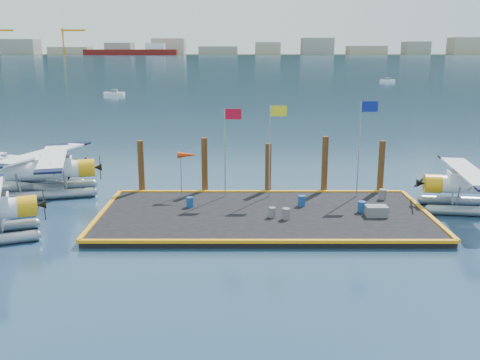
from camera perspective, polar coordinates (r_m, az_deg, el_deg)
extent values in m
plane|color=#19314C|center=(33.17, 2.58, -4.19)|extent=(4000.00, 4000.00, 0.00)
cube|color=black|center=(33.10, 2.58, -3.86)|extent=(20.00, 10.00, 0.40)
cube|color=black|center=(1131.55, 0.15, 13.32)|extent=(3000.00, 500.00, 0.30)
cube|color=#55100C|center=(909.23, -11.56, 13.18)|extent=(150.00, 22.00, 10.00)
cube|color=white|center=(902.21, -9.02, 13.85)|extent=(30.00, 16.00, 12.00)
cylinder|color=orange|center=(973.49, -18.34, 13.86)|extent=(2.40, 2.40, 44.00)
cube|color=black|center=(1435.71, 0.14, 18.23)|extent=(2200.00, 500.00, 240.00)
cone|color=black|center=(1570.70, -13.09, 13.12)|extent=(1400.00, 1400.00, 520.00)
cone|color=black|center=(1582.29, -1.73, 13.46)|extent=(1300.00, 1300.00, 430.00)
cone|color=black|center=(1522.66, 13.78, 13.07)|extent=(1100.00, 1100.00, 360.00)
cone|color=slate|center=(2354.65, 19.18, 12.85)|extent=(1300.00, 1300.00, 560.00)
cylinder|color=#F3A40D|center=(32.16, -21.72, -2.61)|extent=(1.39, 1.49, 1.19)
cube|color=black|center=(32.16, -20.17, -2.47)|extent=(0.90, 2.15, 1.15)
cylinder|color=gray|center=(42.00, -20.14, -0.69)|extent=(6.85, 2.47, 0.67)
cylinder|color=gray|center=(39.63, -20.41, -1.55)|extent=(6.85, 2.47, 0.67)
cylinder|color=white|center=(40.45, -20.13, 0.98)|extent=(5.33, 2.55, 1.23)
cube|color=white|center=(40.32, -19.24, 1.58)|extent=(2.69, 1.83, 1.00)
cube|color=black|center=(40.25, -18.79, 1.92)|extent=(1.81, 1.54, 0.61)
cylinder|color=#F3A40D|center=(40.29, -16.03, 1.24)|extent=(1.42, 1.54, 1.29)
cube|color=black|center=(40.28, -14.69, 1.32)|extent=(0.72, 2.41, 1.25)
cube|color=white|center=(40.21, -19.30, 2.35)|extent=(4.26, 10.12, 0.13)
cube|color=black|center=(44.92, -18.92, 3.52)|extent=(1.88, 1.41, 0.14)
cube|color=black|center=(35.53, -19.78, 0.88)|extent=(1.88, 1.41, 0.14)
cylinder|color=gray|center=(44.38, -20.02, 0.05)|extent=(6.47, 2.79, 0.64)
cylinder|color=gray|center=(42.65, -21.99, -0.66)|extent=(6.47, 2.79, 0.64)
cylinder|color=white|center=(43.06, -20.93, 1.54)|extent=(5.08, 2.75, 1.18)
cube|color=white|center=(42.58, -20.31, 1.98)|extent=(2.61, 1.89, 0.96)
cube|color=black|center=(42.34, -20.00, 2.24)|extent=(1.78, 1.55, 0.59)
cylinder|color=#F3A40D|center=(41.34, -17.98, 1.30)|extent=(1.42, 1.52, 1.24)
cube|color=black|center=(40.81, -16.96, 1.22)|extent=(0.84, 2.27, 1.20)
cube|color=white|center=(42.49, -20.37, 2.69)|extent=(4.69, 9.61, 0.13)
cube|color=black|center=(46.05, -16.76, 3.77)|extent=(1.83, 1.44, 0.14)
cylinder|color=gray|center=(39.01, 23.56, -2.10)|extent=(6.55, 1.49, 0.63)
cylinder|color=white|center=(37.54, 23.93, -0.49)|extent=(5.00, 1.80, 1.16)
cube|color=white|center=(37.28, 23.05, 0.09)|extent=(2.45, 1.45, 0.95)
cube|color=black|center=(37.15, 22.61, 0.42)|extent=(1.61, 1.29, 0.58)
cylinder|color=#F3A40D|center=(36.86, 19.85, -0.36)|extent=(1.20, 1.35, 1.22)
cube|color=black|center=(36.67, 18.48, -0.32)|extent=(0.37, 2.33, 1.18)
cube|color=white|center=(37.17, 23.13, 0.87)|extent=(2.82, 9.59, 0.13)
cube|color=black|center=(41.45, 21.53, 2.27)|extent=(1.69, 1.15, 0.14)
cylinder|color=navy|center=(34.31, -5.37, -2.36)|extent=(0.46, 0.46, 0.64)
cylinder|color=slate|center=(31.87, 4.95, -3.60)|extent=(0.47, 0.47, 0.66)
cylinder|color=navy|center=(33.93, 12.85, -2.80)|extent=(0.49, 0.49, 0.69)
cylinder|color=slate|center=(32.18, 3.45, -3.46)|extent=(0.43, 0.43, 0.60)
cylinder|color=slate|center=(37.11, 14.97, -1.49)|extent=(0.49, 0.49, 0.69)
cylinder|color=navy|center=(34.59, 6.59, -2.22)|extent=(0.48, 0.48, 0.68)
cube|color=slate|center=(33.36, 14.34, -3.22)|extent=(1.27, 0.85, 0.64)
cylinder|color=gray|center=(35.98, -1.61, 2.85)|extent=(0.08, 0.08, 6.00)
cube|color=red|center=(35.56, -0.74, 7.05)|extent=(1.10, 0.03, 0.70)
cylinder|color=gray|center=(36.00, 3.18, 3.00)|extent=(0.08, 0.08, 6.20)
cube|color=yellow|center=(35.62, 4.13, 7.35)|extent=(1.10, 0.03, 0.70)
cylinder|color=gray|center=(36.79, 12.57, 3.16)|extent=(0.08, 0.08, 6.50)
cube|color=navy|center=(36.50, 13.66, 7.63)|extent=(1.10, 0.03, 0.70)
cylinder|color=gray|center=(36.51, -6.30, 0.53)|extent=(0.07, 0.07, 3.00)
cone|color=red|center=(36.16, -5.57, 2.68)|extent=(1.40, 0.44, 0.44)
cylinder|color=#442913|center=(38.47, -10.50, 1.21)|extent=(0.44, 0.44, 4.00)
cylinder|color=#442913|center=(37.88, -3.79, 1.38)|extent=(0.44, 0.44, 4.20)
cylinder|color=#442913|center=(37.89, 3.02, 1.08)|extent=(0.44, 0.44, 3.80)
cylinder|color=#442913|center=(38.25, 9.02, 1.43)|extent=(0.44, 0.44, 4.30)
cylinder|color=#442913|center=(39.10, 14.81, 1.19)|extent=(0.44, 0.44, 4.00)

